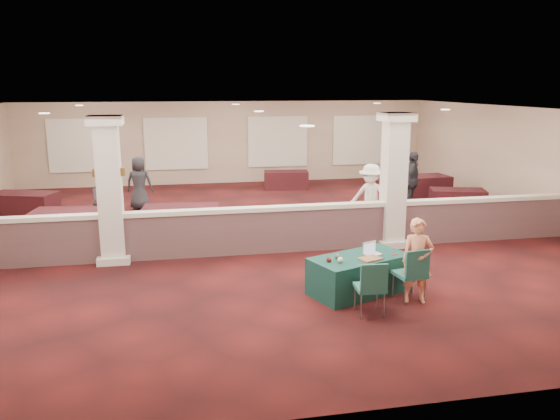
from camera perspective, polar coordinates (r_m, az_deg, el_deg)
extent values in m
plane|color=#421010|center=(14.23, -2.12, -2.65)|extent=(16.00, 16.00, 0.00)
cube|color=gray|center=(21.76, -5.48, 7.03)|extent=(16.00, 0.04, 3.20)
cube|color=gray|center=(6.33, 9.26, -7.81)|extent=(16.00, 0.04, 3.20)
cube|color=gray|center=(17.04, 25.53, 4.19)|extent=(0.04, 16.00, 3.20)
cube|color=silver|center=(13.72, -2.23, 10.33)|extent=(16.00, 16.00, 0.02)
cube|color=brown|center=(12.67, -1.08, -2.27)|extent=(15.60, 0.20, 1.00)
cube|color=beige|center=(12.53, -1.09, 0.16)|extent=(15.60, 0.28, 0.10)
cube|color=beige|center=(12.32, -17.35, 1.95)|extent=(0.50, 0.50, 3.20)
cube|color=beige|center=(12.69, -16.89, -4.80)|extent=(0.70, 0.70, 0.16)
cube|color=beige|center=(12.14, -17.83, 8.91)|extent=(0.72, 0.72, 0.20)
cube|color=beige|center=(13.27, 11.79, 3.02)|extent=(0.50, 0.50, 3.20)
cube|color=beige|center=(13.61, 11.49, -3.29)|extent=(0.70, 0.70, 0.16)
cube|color=beige|center=(13.10, 12.09, 9.50)|extent=(0.72, 0.72, 0.20)
cylinder|color=brown|center=(12.29, -18.78, 3.72)|extent=(0.12, 0.12, 0.18)
cylinder|color=white|center=(12.29, -18.78, 3.72)|extent=(0.09, 0.09, 0.10)
cylinder|color=brown|center=(12.23, -16.17, 3.85)|extent=(0.12, 0.12, 0.18)
cylinder|color=white|center=(12.23, -16.17, 3.85)|extent=(0.09, 0.09, 0.10)
cube|color=#0F3833|center=(10.41, 8.23, -6.68)|extent=(2.04, 1.52, 0.71)
cube|color=#1B4D50|center=(10.18, 13.39, -6.55)|extent=(0.56, 0.56, 0.07)
cube|color=#1B4D50|center=(9.92, 14.17, -5.47)|extent=(0.48, 0.12, 0.48)
cylinder|color=gray|center=(10.01, 12.94, -8.47)|extent=(0.03, 0.03, 0.46)
cylinder|color=gray|center=(10.22, 14.92, -8.12)|extent=(0.03, 0.03, 0.46)
cylinder|color=gray|center=(10.33, 11.73, -7.71)|extent=(0.03, 0.03, 0.46)
cylinder|color=gray|center=(10.54, 13.67, -7.39)|extent=(0.03, 0.03, 0.46)
cube|color=#1B4D50|center=(9.46, 9.36, -8.02)|extent=(0.51, 0.51, 0.06)
cube|color=#1B4D50|center=(9.17, 9.81, -6.97)|extent=(0.46, 0.08, 0.46)
cylinder|color=gray|center=(9.32, 8.47, -9.96)|extent=(0.03, 0.03, 0.44)
cylinder|color=gray|center=(9.43, 10.82, -9.77)|extent=(0.03, 0.03, 0.44)
cylinder|color=gray|center=(9.68, 7.83, -9.07)|extent=(0.03, 0.03, 0.44)
cylinder|color=gray|center=(9.78, 10.10, -8.90)|extent=(0.03, 0.03, 0.44)
imported|color=#EC7F66|center=(10.06, 14.15, -5.16)|extent=(0.63, 0.49, 1.54)
cube|color=black|center=(14.80, -21.00, -1.41)|extent=(1.95, 1.16, 0.75)
cube|color=black|center=(14.30, -10.29, -1.16)|extent=(2.01, 1.15, 0.78)
cube|color=black|center=(17.85, 18.05, 1.02)|extent=(1.80, 1.26, 0.66)
cube|color=black|center=(17.69, -25.19, 0.45)|extent=(2.03, 1.44, 0.74)
cube|color=black|center=(20.56, 0.64, 3.17)|extent=(1.73, 1.04, 0.66)
cube|color=black|center=(19.15, 14.30, 2.27)|extent=(2.07, 1.12, 0.81)
imported|color=black|center=(15.49, -17.96, 0.94)|extent=(0.85, 0.74, 1.54)
imported|color=white|center=(14.77, 9.43, 1.32)|extent=(1.22, 1.12, 1.78)
imported|color=black|center=(17.34, 13.64, 2.93)|extent=(1.04, 1.18, 1.83)
imported|color=black|center=(17.60, -14.50, 2.74)|extent=(0.89, 0.60, 1.66)
cube|color=silver|center=(10.44, 9.69, -4.58)|extent=(0.38, 0.32, 0.02)
cube|color=silver|center=(10.49, 9.31, -3.83)|extent=(0.30, 0.13, 0.21)
cube|color=silver|center=(10.49, 9.33, -3.91)|extent=(0.27, 0.11, 0.18)
cube|color=#C1681E|center=(10.15, 9.39, -5.05)|extent=(0.47, 0.41, 0.03)
sphere|color=beige|center=(9.89, 6.32, -5.21)|extent=(0.11, 0.11, 0.11)
sphere|color=maroon|center=(9.91, 5.13, -5.16)|extent=(0.10, 0.10, 0.10)
sphere|color=#494A4E|center=(10.10, 6.00, -4.82)|extent=(0.10, 0.10, 0.10)
cube|color=#AF1D12|center=(10.51, 11.87, -4.57)|extent=(0.12, 0.07, 0.01)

